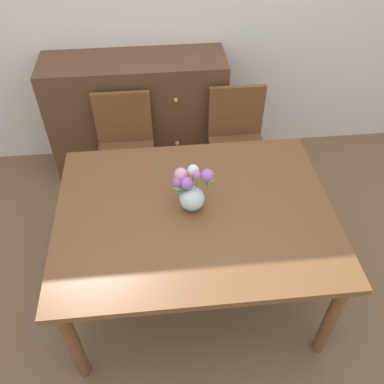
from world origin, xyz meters
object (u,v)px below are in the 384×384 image
flower_vase (191,190)px  dresser (138,117)px  chair_right (237,138)px  dining_table (195,220)px  chair_left (125,145)px

flower_vase → dresser: bearing=103.5°
flower_vase → chair_right: bearing=63.5°
dining_table → chair_right: 1.04m
dining_table → flower_vase: (-0.02, 0.04, 0.20)m
chair_right → dresser: (-0.75, 0.39, -0.02)m
dresser → flower_vase: bearing=-76.5°
dining_table → chair_left: 1.04m
chair_right → flower_vase: size_ratio=3.41×
chair_right → dresser: size_ratio=0.64×
chair_left → dresser: (0.10, 0.39, -0.02)m
dining_table → chair_right: chair_right is taller
dresser → flower_vase: 1.37m
dining_table → chair_left: size_ratio=1.73×
dining_table → chair_left: (-0.43, 0.94, -0.15)m
dresser → chair_left: bearing=-104.0°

